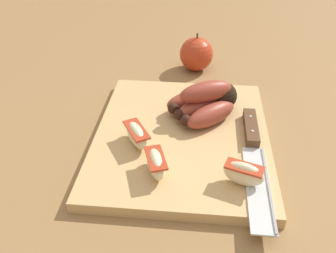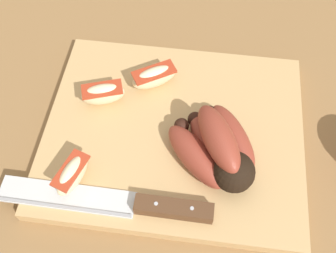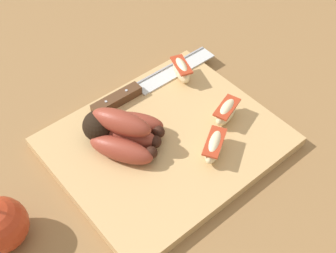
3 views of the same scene
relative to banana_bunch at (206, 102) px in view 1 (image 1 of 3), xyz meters
The scene contains 8 objects.
ground_plane 0.09m from the banana_bunch, 160.19° to the left, with size 6.00×6.00×0.00m, color olive.
cutting_board 0.08m from the banana_bunch, 146.64° to the left, with size 0.37×0.31×0.02m, color tan.
banana_bunch is the anchor object (origin of this frame).
chefs_knife 0.13m from the banana_bunch, 139.69° to the right, with size 0.28×0.04×0.02m.
apple_wedge_near 0.16m from the banana_bunch, 131.17° to the left, with size 0.07×0.06×0.04m.
apple_wedge_middle 0.19m from the banana_bunch, 162.62° to the right, with size 0.04×0.07×0.04m.
apple_wedge_far 0.19m from the banana_bunch, 156.39° to the left, with size 0.07×0.04×0.04m.
whole_apple 0.23m from the banana_bunch, ahead, with size 0.08×0.08×0.09m.
Camera 1 is at (-0.52, -0.01, 0.41)m, focal length 38.90 mm.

